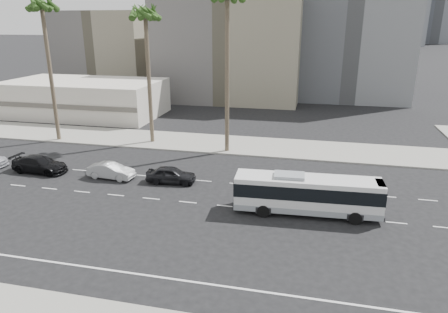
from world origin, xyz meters
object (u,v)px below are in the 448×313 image
(city_bus, at_px, (307,194))
(palm_mid, at_px, (145,16))
(palm_far, at_px, (42,8))
(car_a, at_px, (171,175))
(car_b, at_px, (111,171))
(car_c, at_px, (40,164))

(city_bus, xyz_separation_m, palm_mid, (-17.73, 14.43, 12.11))
(palm_mid, distance_m, palm_far, 11.06)
(city_bus, xyz_separation_m, palm_far, (-28.64, 12.82, 12.97))
(city_bus, xyz_separation_m, car_a, (-11.48, 3.40, -0.83))
(city_bus, relative_size, car_a, 2.46)
(city_bus, relative_size, car_b, 2.48)
(city_bus, xyz_separation_m, car_c, (-24.07, 3.17, -0.80))
(palm_far, bearing_deg, car_a, -28.74)
(car_a, xyz_separation_m, palm_far, (-17.17, 9.41, 13.80))
(palm_mid, xyz_separation_m, palm_far, (-10.91, -1.61, 0.86))
(car_c, distance_m, palm_mid, 18.26)
(city_bus, bearing_deg, car_a, 160.60)
(palm_mid, height_order, palm_far, palm_far)
(city_bus, height_order, car_c, city_bus)
(palm_mid, bearing_deg, car_c, -119.38)
(city_bus, height_order, palm_mid, palm_mid)
(car_c, relative_size, palm_far, 0.32)
(city_bus, bearing_deg, palm_far, 153.02)
(car_c, xyz_separation_m, palm_mid, (6.34, 11.26, 12.90))
(car_b, bearing_deg, palm_far, 54.49)
(car_a, relative_size, car_b, 1.01)
(car_b, relative_size, palm_far, 0.26)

